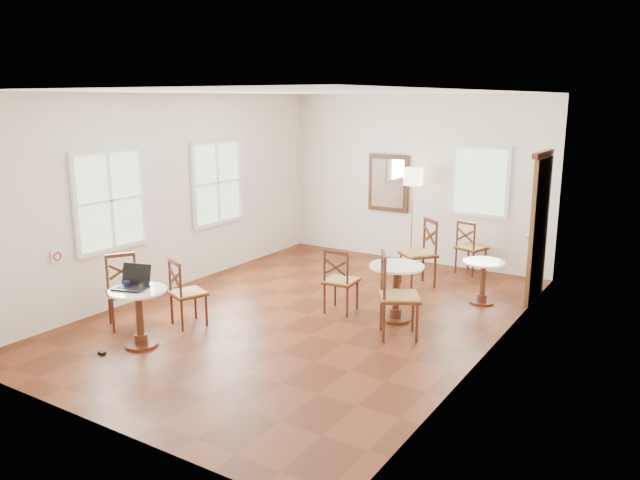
# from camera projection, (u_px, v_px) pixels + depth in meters

# --- Properties ---
(ground) EXTENTS (7.00, 7.00, 0.00)m
(ground) POSITION_uv_depth(u_px,v_px,m) (308.00, 314.00, 8.55)
(ground) COLOR #5C240F
(ground) RESTS_ON ground
(room_shell) EXTENTS (5.02, 7.02, 3.01)m
(room_shell) POSITION_uv_depth(u_px,v_px,m) (315.00, 176.00, 8.39)
(room_shell) COLOR white
(room_shell) RESTS_ON ground
(cafe_table_near) EXTENTS (0.68, 0.68, 0.72)m
(cafe_table_near) POSITION_uv_depth(u_px,v_px,m) (139.00, 311.00, 7.35)
(cafe_table_near) COLOR #4B2112
(cafe_table_near) RESTS_ON ground
(cafe_table_mid) EXTENTS (0.73, 0.73, 0.77)m
(cafe_table_mid) POSITION_uv_depth(u_px,v_px,m) (396.00, 286.00, 8.22)
(cafe_table_mid) COLOR #4B2112
(cafe_table_mid) RESTS_ON ground
(cafe_table_back) EXTENTS (0.60, 0.60, 0.64)m
(cafe_table_back) POSITION_uv_depth(u_px,v_px,m) (483.00, 277.00, 8.93)
(cafe_table_back) COLOR #4B2112
(cafe_table_back) RESTS_ON ground
(chair_near_a) EXTENTS (0.54, 0.54, 0.90)m
(chair_near_a) POSITION_uv_depth(u_px,v_px,m) (186.00, 293.00, 8.05)
(chair_near_a) COLOR #4B2112
(chair_near_a) RESTS_ON ground
(chair_near_b) EXTENTS (0.60, 0.60, 0.94)m
(chair_near_b) POSITION_uv_depth(u_px,v_px,m) (124.00, 291.00, 8.04)
(chair_near_b) COLOR #4B2112
(chair_near_b) RESTS_ON ground
(chair_mid_a) EXTENTS (0.46, 0.46, 0.91)m
(chair_mid_a) POSITION_uv_depth(u_px,v_px,m) (340.00, 281.00, 8.55)
(chair_mid_a) COLOR #4B2112
(chair_mid_a) RESTS_ON ground
(chair_mid_b) EXTENTS (0.68, 0.68, 1.07)m
(chair_mid_b) POSITION_uv_depth(u_px,v_px,m) (397.00, 296.00, 7.65)
(chair_mid_b) COLOR #4B2112
(chair_mid_b) RESTS_ON ground
(chair_back_a) EXTENTS (0.53, 0.53, 0.92)m
(chair_back_a) POSITION_uv_depth(u_px,v_px,m) (470.00, 247.00, 10.45)
(chair_back_a) COLOR #4B2112
(chair_back_a) RESTS_ON ground
(chair_back_b) EXTENTS (0.69, 0.69, 1.07)m
(chair_back_b) POSITION_uv_depth(u_px,v_px,m) (420.00, 253.00, 9.78)
(chair_back_b) COLOR #4B2112
(chair_back_b) RESTS_ON ground
(floor_lamp) EXTENTS (0.34, 0.34, 1.75)m
(floor_lamp) POSITION_uv_depth(u_px,v_px,m) (413.00, 183.00, 10.75)
(floor_lamp) COLOR #BF8C3F
(floor_lamp) RESTS_ON ground
(laptop) EXTENTS (0.45, 0.40, 0.27)m
(laptop) POSITION_uv_depth(u_px,v_px,m) (133.00, 282.00, 7.35)
(laptop) COLOR black
(laptop) RESTS_ON cafe_table_near
(mouse) EXTENTS (0.09, 0.07, 0.03)m
(mouse) POSITION_uv_depth(u_px,v_px,m) (147.00, 286.00, 7.38)
(mouse) COLOR black
(mouse) RESTS_ON cafe_table_near
(navy_mug) EXTENTS (0.11, 0.07, 0.09)m
(navy_mug) POSITION_uv_depth(u_px,v_px,m) (127.00, 285.00, 7.34)
(navy_mug) COLOR #101035
(navy_mug) RESTS_ON cafe_table_near
(water_glass) EXTENTS (0.07, 0.07, 0.11)m
(water_glass) POSITION_uv_depth(u_px,v_px,m) (142.00, 288.00, 7.18)
(water_glass) COLOR white
(water_glass) RESTS_ON cafe_table_near
(power_adapter) EXTENTS (0.09, 0.05, 0.04)m
(power_adapter) POSITION_uv_depth(u_px,v_px,m) (102.00, 353.00, 7.21)
(power_adapter) COLOR black
(power_adapter) RESTS_ON ground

